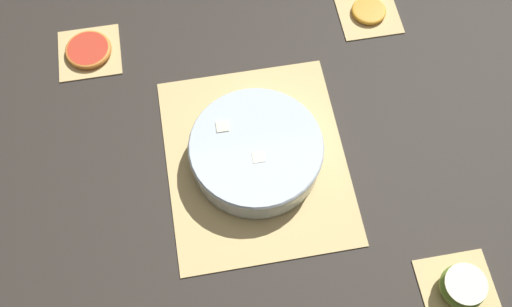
{
  "coord_description": "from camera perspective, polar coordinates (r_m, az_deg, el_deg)",
  "views": [
    {
      "loc": [
        0.49,
        -0.09,
        1.05
      ],
      "look_at": [
        0.0,
        0.0,
        0.03
      ],
      "focal_mm": 42.0,
      "sensor_mm": 36.0,
      "label": 1
    }
  ],
  "objects": [
    {
      "name": "apple_half",
      "position": [
        1.11,
        19.1,
        -11.89
      ],
      "size": [
        0.08,
        0.08,
        0.04
      ],
      "color": "#7FAD38",
      "rests_on": "coaster_mat_far_right"
    },
    {
      "name": "ground_plane",
      "position": [
        1.16,
        0.0,
        -0.66
      ],
      "size": [
        6.0,
        6.0,
        0.0
      ],
      "primitive_type": "plane",
      "color": "#2D2823"
    },
    {
      "name": "bamboo_mat_center",
      "position": [
        1.16,
        0.0,
        -0.6
      ],
      "size": [
        0.41,
        0.34,
        0.01
      ],
      "color": "#D6B775",
      "rests_on": "ground_plane"
    },
    {
      "name": "fruit_salad_bowl",
      "position": [
        1.12,
        -0.02,
        0.23
      ],
      "size": [
        0.25,
        0.25,
        0.06
      ],
      "color": "silver",
      "rests_on": "bamboo_mat_center"
    },
    {
      "name": "coaster_mat_far_left",
      "position": [
        1.38,
        10.64,
        13.01
      ],
      "size": [
        0.13,
        0.13,
        0.01
      ],
      "color": "#D6B775",
      "rests_on": "ground_plane"
    },
    {
      "name": "orange_slice_whole",
      "position": [
        1.37,
        10.7,
        13.22
      ],
      "size": [
        0.08,
        0.08,
        0.01
      ],
      "color": "orange",
      "rests_on": "coaster_mat_far_left"
    },
    {
      "name": "coaster_mat_far_right",
      "position": [
        1.13,
        18.7,
        -12.23
      ],
      "size": [
        0.13,
        0.13,
        0.01
      ],
      "color": "#D6B775",
      "rests_on": "ground_plane"
    },
    {
      "name": "coaster_mat_near_left",
      "position": [
        1.34,
        -15.58,
        9.27
      ],
      "size": [
        0.13,
        0.13,
        0.01
      ],
      "color": "#D6B775",
      "rests_on": "ground_plane"
    },
    {
      "name": "grapefruit_slice",
      "position": [
        1.33,
        -15.68,
        9.49
      ],
      "size": [
        0.1,
        0.1,
        0.01
      ],
      "color": "red",
      "rests_on": "coaster_mat_near_left"
    }
  ]
}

